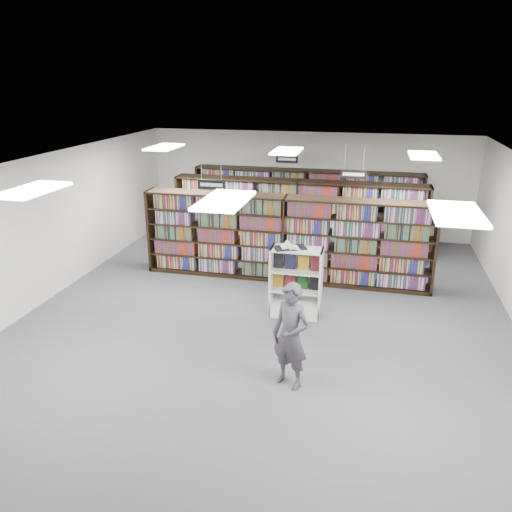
% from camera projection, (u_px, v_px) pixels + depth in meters
% --- Properties ---
extents(floor, '(12.00, 12.00, 0.00)m').
position_uv_depth(floor, '(268.00, 313.00, 10.64)').
color(floor, '#47474C').
rests_on(floor, ground).
extents(ceiling, '(10.00, 12.00, 0.10)m').
position_uv_depth(ceiling, '(269.00, 163.00, 9.55)').
color(ceiling, silver).
rests_on(ceiling, wall_back).
extents(wall_back, '(10.00, 0.10, 3.20)m').
position_uv_depth(wall_back, '(307.00, 184.00, 15.59)').
color(wall_back, silver).
rests_on(wall_back, ground).
extents(wall_front, '(10.00, 0.10, 3.20)m').
position_uv_depth(wall_front, '(135.00, 440.00, 4.59)').
color(wall_front, silver).
rests_on(wall_front, ground).
extents(wall_left, '(0.10, 12.00, 3.20)m').
position_uv_depth(wall_left, '(50.00, 227.00, 11.16)').
color(wall_left, silver).
rests_on(wall_left, ground).
extents(bookshelf_row_near, '(7.00, 0.60, 2.10)m').
position_uv_depth(bookshelf_row_near, '(285.00, 239.00, 12.11)').
color(bookshelf_row_near, black).
rests_on(bookshelf_row_near, floor).
extents(bookshelf_row_mid, '(7.00, 0.60, 2.10)m').
position_uv_depth(bookshelf_row_mid, '(297.00, 218.00, 13.95)').
color(bookshelf_row_mid, black).
rests_on(bookshelf_row_mid, floor).
extents(bookshelf_row_far, '(7.00, 0.60, 2.10)m').
position_uv_depth(bookshelf_row_far, '(306.00, 204.00, 15.51)').
color(bookshelf_row_far, black).
rests_on(bookshelf_row_far, floor).
extents(aisle_sign_left, '(0.65, 0.02, 0.80)m').
position_uv_depth(aisle_sign_left, '(212.00, 184.00, 11.02)').
color(aisle_sign_left, '#B2B2B7').
rests_on(aisle_sign_left, ceiling).
extents(aisle_sign_right, '(0.65, 0.02, 0.80)m').
position_uv_depth(aisle_sign_right, '(354.00, 173.00, 12.21)').
color(aisle_sign_right, '#B2B2B7').
rests_on(aisle_sign_right, ceiling).
extents(aisle_sign_center, '(0.65, 0.02, 0.80)m').
position_uv_depth(aisle_sign_center, '(287.00, 158.00, 14.47)').
color(aisle_sign_center, '#B2B2B7').
rests_on(aisle_sign_center, ceiling).
extents(troffer_front_left, '(0.60, 1.20, 0.04)m').
position_uv_depth(troffer_front_left, '(32.00, 190.00, 7.46)').
color(troffer_front_left, white).
rests_on(troffer_front_left, ceiling).
extents(troffer_front_center, '(0.60, 1.20, 0.04)m').
position_uv_depth(troffer_front_center, '(224.00, 201.00, 6.82)').
color(troffer_front_center, white).
rests_on(troffer_front_center, ceiling).
extents(troffer_front_right, '(0.60, 1.20, 0.04)m').
position_uv_depth(troffer_front_right, '(457.00, 213.00, 6.18)').
color(troffer_front_right, white).
rests_on(troffer_front_right, ceiling).
extents(troffer_back_left, '(0.60, 1.20, 0.04)m').
position_uv_depth(troffer_back_left, '(164.00, 147.00, 12.04)').
color(troffer_back_left, white).
rests_on(troffer_back_left, ceiling).
extents(troffer_back_center, '(0.60, 1.20, 0.04)m').
position_uv_depth(troffer_back_center, '(287.00, 151.00, 11.40)').
color(troffer_back_center, white).
rests_on(troffer_back_center, ceiling).
extents(troffer_back_right, '(0.60, 1.20, 0.04)m').
position_uv_depth(troffer_back_right, '(424.00, 155.00, 10.76)').
color(troffer_back_right, white).
rests_on(troffer_back_right, ceiling).
extents(endcap_display, '(1.06, 0.54, 1.48)m').
position_uv_depth(endcap_display, '(296.00, 293.00, 10.45)').
color(endcap_display, white).
rests_on(endcap_display, floor).
extents(open_book, '(0.74, 0.60, 0.13)m').
position_uv_depth(open_book, '(290.00, 246.00, 10.12)').
color(open_book, black).
rests_on(open_book, endcap_display).
extents(shopper, '(0.76, 0.65, 1.77)m').
position_uv_depth(shopper, '(291.00, 336.00, 7.90)').
color(shopper, '#423F48').
rests_on(shopper, floor).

